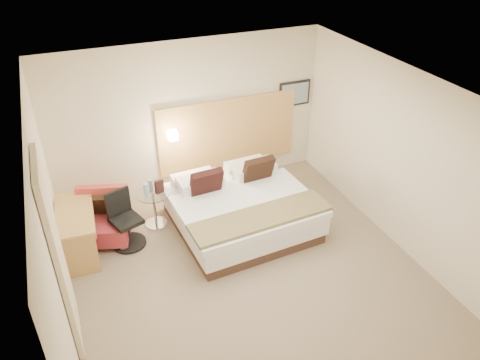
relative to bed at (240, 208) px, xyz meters
name	(u,v)px	position (x,y,z in m)	size (l,w,h in m)	color
floor	(246,270)	(-0.34, -1.01, -0.34)	(4.80, 5.00, 0.02)	#7B6953
ceiling	(247,92)	(-0.34, -1.01, 2.38)	(4.80, 5.00, 0.02)	white
wall_back	(189,118)	(-0.34, 1.50, 1.02)	(4.80, 0.02, 2.70)	beige
wall_front	(359,337)	(-0.34, -3.52, 1.02)	(4.80, 0.02, 2.70)	beige
wall_left	(50,236)	(-2.75, -1.01, 1.02)	(0.02, 5.00, 2.70)	beige
wall_right	(398,157)	(2.07, -1.01, 1.02)	(0.02, 5.00, 2.70)	beige
headboard_panel	(228,133)	(0.36, 1.46, 0.62)	(2.60, 0.04, 1.30)	tan
art_frame	(294,93)	(1.68, 1.47, 1.17)	(0.62, 0.03, 0.47)	black
art_canvas	(295,94)	(1.68, 1.45, 1.17)	(0.54, 0.01, 0.39)	slate
lamp_arm	(172,134)	(-0.69, 1.41, 0.82)	(0.02, 0.02, 0.12)	white
lamp_shade	(173,135)	(-0.69, 1.35, 0.82)	(0.15, 0.15, 0.15)	#FFEDC6
curtain	(59,257)	(-2.70, -1.26, 0.89)	(0.06, 0.90, 2.42)	beige
bottle_a	(146,190)	(-1.37, 0.55, 0.37)	(0.06, 0.06, 0.21)	#95C4E6
bottle_b	(151,186)	(-1.27, 0.63, 0.37)	(0.06, 0.06, 0.21)	#799BBB
menu_folder	(159,186)	(-1.16, 0.54, 0.38)	(0.14, 0.05, 0.24)	black
bed	(240,208)	(0.00, 0.00, 0.00)	(2.20, 2.16, 1.02)	#422A21
lounge_chair	(104,221)	(-2.08, 0.50, -0.01)	(0.95, 0.89, 0.82)	#B17153
side_table	(155,207)	(-1.27, 0.55, 0.00)	(0.67, 0.67, 0.59)	silver
desk	(77,221)	(-2.45, 0.31, 0.24)	(0.61, 1.19, 0.72)	tan
desk_chair	(125,224)	(-1.79, 0.24, 0.04)	(0.64, 0.64, 0.90)	black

